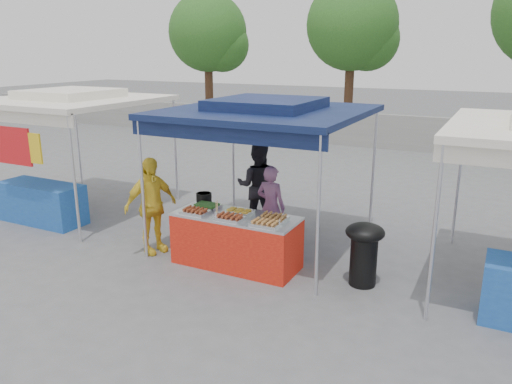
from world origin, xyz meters
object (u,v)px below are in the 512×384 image
at_px(wok_burner, 364,249).
at_px(cooking_pot, 204,197).
at_px(vendor_table, 236,240).
at_px(vendor_woman, 271,207).
at_px(customer_person, 151,206).
at_px(helper_man, 258,186).

bearing_deg(wok_burner, cooking_pot, -167.84).
xyz_separation_m(vendor_table, wok_burner, (2.00, 0.24, 0.14)).
distance_m(vendor_woman, customer_person, 2.04).
bearing_deg(cooking_pot, helper_man, 76.91).
height_order(vendor_table, cooking_pot, cooking_pot).
height_order(vendor_table, wok_burner, wok_burner).
bearing_deg(vendor_woman, customer_person, 37.36).
distance_m(wok_burner, vendor_woman, 1.98).
height_order(vendor_woman, customer_person, customer_person).
bearing_deg(wok_burner, vendor_woman, 173.75).
bearing_deg(helper_man, vendor_woman, 110.80).
bearing_deg(helper_man, customer_person, 43.48).
distance_m(cooking_pot, vendor_woman, 1.16).
bearing_deg(helper_man, wok_burner, 130.04).
bearing_deg(vendor_woman, vendor_table, 84.92).
bearing_deg(cooking_pot, vendor_table, -24.76).
distance_m(vendor_table, helper_man, 1.90).
distance_m(cooking_pot, customer_person, 0.90).
bearing_deg(cooking_pot, wok_burner, -3.01).
xyz_separation_m(cooking_pot, wok_burner, (2.83, -0.15, -0.36)).
distance_m(helper_man, customer_person, 2.20).
xyz_separation_m(vendor_woman, helper_man, (-0.67, 0.82, 0.10)).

